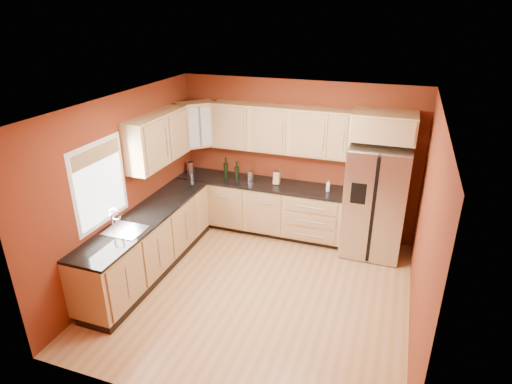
% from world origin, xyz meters
% --- Properties ---
extents(floor, '(4.00, 4.00, 0.00)m').
position_xyz_m(floor, '(0.00, 0.00, 0.00)').
color(floor, '#AB7E42').
rests_on(floor, ground).
extents(ceiling, '(4.00, 4.00, 0.00)m').
position_xyz_m(ceiling, '(0.00, 0.00, 2.60)').
color(ceiling, white).
rests_on(ceiling, wall_back).
extents(wall_back, '(4.00, 0.04, 2.60)m').
position_xyz_m(wall_back, '(0.00, 2.00, 1.30)').
color(wall_back, maroon).
rests_on(wall_back, floor).
extents(wall_front, '(4.00, 0.04, 2.60)m').
position_xyz_m(wall_front, '(0.00, -2.00, 1.30)').
color(wall_front, maroon).
rests_on(wall_front, floor).
extents(wall_left, '(0.04, 4.00, 2.60)m').
position_xyz_m(wall_left, '(-2.00, 0.00, 1.30)').
color(wall_left, maroon).
rests_on(wall_left, floor).
extents(wall_right, '(0.04, 4.00, 2.60)m').
position_xyz_m(wall_right, '(2.00, 0.00, 1.30)').
color(wall_right, maroon).
rests_on(wall_right, floor).
extents(base_cabinets_back, '(2.90, 0.60, 0.88)m').
position_xyz_m(base_cabinets_back, '(-0.55, 1.70, 0.44)').
color(base_cabinets_back, '#A78551').
rests_on(base_cabinets_back, floor).
extents(base_cabinets_left, '(0.60, 2.80, 0.88)m').
position_xyz_m(base_cabinets_left, '(-1.70, 0.00, 0.44)').
color(base_cabinets_left, '#A78551').
rests_on(base_cabinets_left, floor).
extents(countertop_back, '(2.90, 0.62, 0.04)m').
position_xyz_m(countertop_back, '(-0.55, 1.69, 0.90)').
color(countertop_back, black).
rests_on(countertop_back, base_cabinets_back).
extents(countertop_left, '(0.62, 2.80, 0.04)m').
position_xyz_m(countertop_left, '(-1.69, 0.00, 0.90)').
color(countertop_left, black).
rests_on(countertop_left, base_cabinets_left).
extents(upper_cabinets_back, '(2.30, 0.33, 0.75)m').
position_xyz_m(upper_cabinets_back, '(-0.25, 1.83, 1.83)').
color(upper_cabinets_back, '#A78551').
rests_on(upper_cabinets_back, wall_back).
extents(upper_cabinets_left, '(0.33, 1.35, 0.75)m').
position_xyz_m(upper_cabinets_left, '(-1.83, 0.72, 1.83)').
color(upper_cabinets_left, '#A78551').
rests_on(upper_cabinets_left, wall_left).
extents(corner_upper_cabinet, '(0.67, 0.67, 0.75)m').
position_xyz_m(corner_upper_cabinet, '(-1.67, 1.67, 1.83)').
color(corner_upper_cabinet, '#A78551').
rests_on(corner_upper_cabinet, wall_back).
extents(over_fridge_cabinet, '(0.92, 0.60, 0.40)m').
position_xyz_m(over_fridge_cabinet, '(1.35, 1.70, 2.05)').
color(over_fridge_cabinet, '#A78551').
rests_on(over_fridge_cabinet, wall_back).
extents(refrigerator, '(0.90, 0.75, 1.78)m').
position_xyz_m(refrigerator, '(1.35, 1.62, 0.89)').
color(refrigerator, silver).
rests_on(refrigerator, floor).
extents(window, '(0.03, 0.90, 1.00)m').
position_xyz_m(window, '(-1.98, -0.50, 1.55)').
color(window, white).
rests_on(window, wall_left).
extents(sink_faucet, '(0.50, 0.42, 0.30)m').
position_xyz_m(sink_faucet, '(-1.69, -0.50, 1.07)').
color(sink_faucet, silver).
rests_on(sink_faucet, countertop_left).
extents(canister_left, '(0.15, 0.15, 0.21)m').
position_xyz_m(canister_left, '(-1.85, 1.70, 1.02)').
color(canister_left, silver).
rests_on(canister_left, countertop_back).
extents(canister_right, '(0.13, 0.13, 0.19)m').
position_xyz_m(canister_right, '(-0.71, 1.66, 1.02)').
color(canister_right, silver).
rests_on(canister_right, countertop_back).
extents(wine_bottle_a, '(0.10, 0.10, 0.34)m').
position_xyz_m(wine_bottle_a, '(-0.94, 1.62, 1.09)').
color(wine_bottle_a, black).
rests_on(wine_bottle_a, countertop_back).
extents(wine_bottle_b, '(0.09, 0.09, 0.37)m').
position_xyz_m(wine_bottle_b, '(-1.16, 1.68, 1.10)').
color(wine_bottle_b, black).
rests_on(wine_bottle_b, countertop_back).
extents(knife_block, '(0.10, 0.09, 0.20)m').
position_xyz_m(knife_block, '(-0.26, 1.72, 1.02)').
color(knife_block, tan).
rests_on(knife_block, countertop_back).
extents(soap_dispenser, '(0.07, 0.07, 0.18)m').
position_xyz_m(soap_dispenser, '(0.61, 1.69, 1.01)').
color(soap_dispenser, silver).
rests_on(soap_dispenser, countertop_back).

